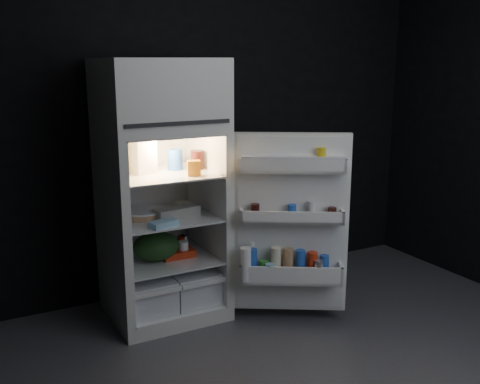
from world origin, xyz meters
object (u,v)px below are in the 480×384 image
refrigerator (160,182)px  yogurt_tray (178,254)px  fridge_door (290,228)px  egg_carton (177,212)px  milk_jug (142,155)px

refrigerator → yogurt_tray: refrigerator is taller
fridge_door → yogurt_tray: fridge_door is taller
yogurt_tray → egg_carton: bearing=-111.9°
milk_jug → refrigerator: bearing=-13.7°
refrigerator → milk_jug: bearing=176.9°
egg_carton → yogurt_tray: egg_carton is taller
milk_jug → yogurt_tray: (0.20, -0.10, -0.69)m
milk_jug → egg_carton: bearing=-46.9°
egg_carton → yogurt_tray: size_ratio=1.35×
fridge_door → egg_carton: 0.77m
fridge_door → yogurt_tray: bearing=142.3°
refrigerator → yogurt_tray: size_ratio=7.77×
fridge_door → milk_jug: bearing=144.8°
egg_carton → fridge_door: bearing=-43.1°
refrigerator → fridge_door: 0.94m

